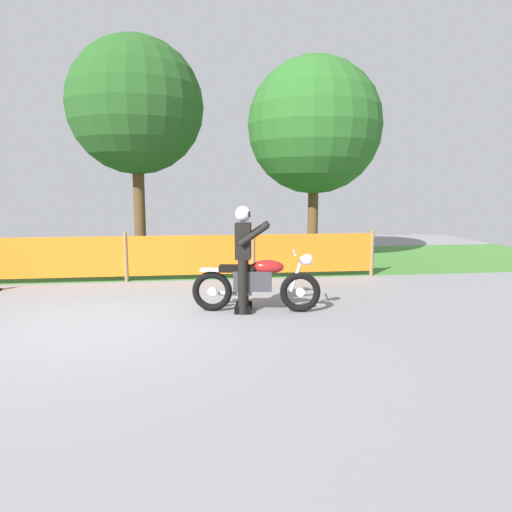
# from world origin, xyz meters

# --- Properties ---
(ground) EXTENTS (24.00, 24.00, 0.02)m
(ground) POSITION_xyz_m (0.00, 0.00, -0.01)
(ground) COLOR gray
(grass_verge) EXTENTS (24.00, 5.17, 0.01)m
(grass_verge) POSITION_xyz_m (0.00, 5.73, 0.01)
(grass_verge) COLOR #427A33
(grass_verge) RESTS_ON ground
(barrier_fence) EXTENTS (10.89, 0.08, 1.05)m
(barrier_fence) POSITION_xyz_m (0.00, 3.15, 0.54)
(barrier_fence) COLOR olive
(barrier_fence) RESTS_ON ground
(tree_leftmost) EXTENTS (3.24, 3.24, 5.54)m
(tree_leftmost) POSITION_xyz_m (0.10, 5.04, 3.90)
(tree_leftmost) COLOR brown
(tree_leftmost) RESTS_ON ground
(tree_near_left) EXTENTS (3.59, 3.59, 5.41)m
(tree_near_left) POSITION_xyz_m (4.67, 5.66, 3.60)
(tree_near_left) COLOR brown
(tree_near_left) RESTS_ON ground
(motorcycle_lead) EXTENTS (2.05, 0.69, 0.98)m
(motorcycle_lead) POSITION_xyz_m (2.42, 0.41, 0.47)
(motorcycle_lead) COLOR black
(motorcycle_lead) RESTS_ON ground
(rider_lead) EXTENTS (0.63, 0.62, 1.69)m
(rider_lead) POSITION_xyz_m (2.22, 0.45, 0.92)
(rider_lead) COLOR black
(rider_lead) RESTS_ON ground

